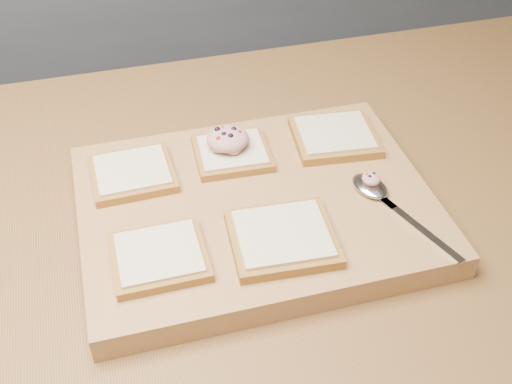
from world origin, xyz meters
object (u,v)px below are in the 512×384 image
spoon (377,192)px  bread_far_center (232,153)px  cutting_board (256,208)px  tuna_salad_dollop (228,138)px

spoon → bread_far_center: bearing=141.6°
cutting_board → spoon: spoon is taller
bread_far_center → tuna_salad_dollop: (-0.00, 0.01, 0.02)m
cutting_board → tuna_salad_dollop: 0.12m
cutting_board → bread_far_center: 0.10m
cutting_board → spoon: size_ratio=2.45×
bread_far_center → spoon: (0.17, -0.14, -0.00)m
tuna_salad_dollop → spoon: 0.23m
spoon → cutting_board: bearing=166.6°
bread_far_center → spoon: bearing=-38.4°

